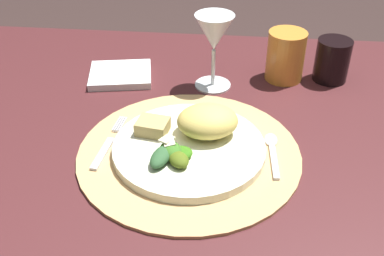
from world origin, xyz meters
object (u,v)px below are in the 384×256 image
Objects in this scene: dinner_plate at (189,148)px; napkin at (121,75)px; fork at (108,144)px; wine_glass at (214,36)px; dining_table at (210,206)px; spoon at (272,148)px; dark_tumbler at (332,60)px; amber_tumbler at (286,56)px.

dinner_plate is 0.31m from napkin.
dinner_plate is 1.67× the size of fork.
dining_table is at bearing -86.66° from wine_glass.
spoon is 0.39m from napkin.
dark_tumbler is at bearing 12.24° from wine_glass.
fork is (-0.18, -0.03, 0.15)m from dining_table.
wine_glass reaches higher than napkin.
napkin reaches higher than dining_table.
spoon is at bearing 3.62° from fork.
wine_glass reaches higher than dinner_plate.
dining_table is at bearing -46.29° from napkin.
dark_tumbler is (0.23, 0.26, 0.19)m from dining_table.
dining_table is 0.24m from fork.
wine_glass reaches higher than dark_tumbler.
dinner_plate is at bearing -133.11° from dark_tumbler.
dark_tumbler is at bearing 34.86° from fork.
amber_tumbler reaches higher than dining_table.
fork is 0.30m from wine_glass.
amber_tumbler is at bearing 82.60° from spoon.
dinner_plate is 1.65× the size of wine_glass.
amber_tumbler is at bearing 41.93° from fork.
dining_table is 8.61× the size of fork.
wine_glass is at bearing -161.93° from amber_tumbler.
dinner_plate is at bearing -55.16° from napkin.
dining_table is at bearing 8.30° from fork.
dining_table is 8.48× the size of wine_glass.
fork is at bearing -145.14° from dark_tumbler.
dark_tumbler is (0.10, 0.01, -0.01)m from amber_tumbler.
dark_tumbler reaches higher than napkin.
napkin is at bearing 124.84° from dinner_plate.
dining_table is at bearing 175.43° from spoon.
wine_glass is 0.26m from dark_tumbler.
dark_tumbler is at bearing 48.05° from dining_table.
dinner_plate reaches higher than dining_table.
dinner_plate reaches higher than napkin.
napkin is at bearing -174.39° from amber_tumbler.
dinner_plate is (-0.04, -0.03, 0.16)m from dining_table.
napkin is (-0.31, 0.23, -0.00)m from spoon.
napkin is 1.44× the size of dark_tumbler.
dining_table is 0.35m from amber_tumbler.
wine_glass is at bearing -4.09° from napkin.
amber_tumbler reaches higher than dark_tumbler.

